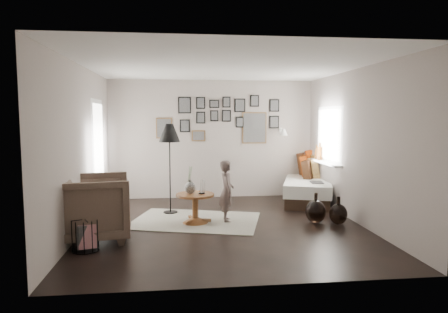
{
  "coord_description": "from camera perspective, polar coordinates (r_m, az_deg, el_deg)",
  "views": [
    {
      "loc": [
        -0.74,
        -6.42,
        1.79
      ],
      "look_at": [
        0.05,
        0.5,
        1.1
      ],
      "focal_mm": 32.0,
      "sensor_mm": 36.0,
      "label": 1
    }
  ],
  "objects": [
    {
      "name": "ground",
      "position": [
        6.71,
        0.06,
        -9.82
      ],
      "size": [
        4.8,
        4.8,
        0.0
      ],
      "primitive_type": "plane",
      "color": "black",
      "rests_on": "ground"
    },
    {
      "name": "rug",
      "position": [
        7.0,
        -4.09,
        -9.11
      ],
      "size": [
        2.45,
        2.01,
        0.01
      ],
      "primitive_type": "cube",
      "rotation": [
        0.0,
        0.0,
        -0.27
      ],
      "color": "white",
      "rests_on": "ground"
    },
    {
      "name": "armchair",
      "position": [
        6.15,
        -18.2,
        -6.93
      ],
      "size": [
        1.21,
        1.18,
        0.96
      ],
      "primitive_type": "imported",
      "rotation": [
        0.0,
        0.0,
        1.73
      ],
      "color": "brown",
      "rests_on": "ground"
    },
    {
      "name": "gallery_wall",
      "position": [
        8.86,
        0.14,
        5.34
      ],
      "size": [
        2.74,
        0.03,
        1.08
      ],
      "color": "brown",
      "rests_on": "wall_back"
    },
    {
      "name": "candles",
      "position": [
        6.73,
        -3.22,
        -4.34
      ],
      "size": [
        0.11,
        0.11,
        0.24
      ],
      "color": "black",
      "rests_on": "pedestal_table"
    },
    {
      "name": "wall_front",
      "position": [
        4.12,
        3.91,
        -1.16
      ],
      "size": [
        4.5,
        0.0,
        4.5
      ],
      "primitive_type": "plane",
      "rotation": [
        -1.57,
        0.0,
        0.0
      ],
      "color": "#9D928A",
      "rests_on": "ground"
    },
    {
      "name": "wall_right",
      "position": [
        7.1,
        18.41,
        1.41
      ],
      "size": [
        0.0,
        4.8,
        4.8
      ],
      "primitive_type": "plane",
      "rotation": [
        1.57,
        0.0,
        -1.57
      ],
      "color": "#9D928A",
      "rests_on": "ground"
    },
    {
      "name": "ceiling",
      "position": [
        6.52,
        0.07,
        12.8
      ],
      "size": [
        4.8,
        4.8,
        0.0
      ],
      "primitive_type": "plane",
      "rotation": [
        3.14,
        0.0,
        0.0
      ],
      "color": "white",
      "rests_on": "wall_back"
    },
    {
      "name": "demijohn_small",
      "position": [
        7.0,
        16.01,
        -7.89
      ],
      "size": [
        0.3,
        0.3,
        0.47
      ],
      "color": "black",
      "rests_on": "ground"
    },
    {
      "name": "armchair_cushion",
      "position": [
        6.19,
        -17.83,
        -6.83
      ],
      "size": [
        0.49,
        0.5,
        0.2
      ],
      "primitive_type": "cube",
      "rotation": [
        -0.21,
        0.0,
        0.13
      ],
      "color": "beige",
      "rests_on": "armchair"
    },
    {
      "name": "magazine_on_daybed",
      "position": [
        8.2,
        13.11,
        -3.61
      ],
      "size": [
        0.28,
        0.35,
        0.02
      ],
      "primitive_type": "cube",
      "rotation": [
        0.0,
        0.0,
        -0.15
      ],
      "color": "black",
      "rests_on": "daybed"
    },
    {
      "name": "wall_sconce",
      "position": [
        8.86,
        8.48,
        3.47
      ],
      "size": [
        0.18,
        0.36,
        0.16
      ],
      "color": "white",
      "rests_on": "wall_back"
    },
    {
      "name": "window_right",
      "position": [
        8.34,
        13.99,
        -0.42
      ],
      "size": [
        0.15,
        1.32,
        1.3
      ],
      "color": "white",
      "rests_on": "wall_right"
    },
    {
      "name": "door_left",
      "position": [
        7.8,
        -17.53,
        -0.05
      ],
      "size": [
        0.0,
        2.14,
        2.14
      ],
      "color": "white",
      "rests_on": "wall_left"
    },
    {
      "name": "wall_back",
      "position": [
        8.87,
        -1.72,
        2.48
      ],
      "size": [
        4.5,
        0.0,
        4.5
      ],
      "primitive_type": "plane",
      "rotation": [
        1.57,
        0.0,
        0.0
      ],
      "color": "#9D928A",
      "rests_on": "ground"
    },
    {
      "name": "pedestal_table",
      "position": [
        6.8,
        -4.13,
        -7.58
      ],
      "size": [
        0.64,
        0.64,
        0.51
      ],
      "rotation": [
        0.0,
        0.0,
        -0.43
      ],
      "color": "brown",
      "rests_on": "ground"
    },
    {
      "name": "wall_left",
      "position": [
        6.61,
        -19.69,
        1.08
      ],
      "size": [
        0.0,
        4.8,
        4.8
      ],
      "primitive_type": "plane",
      "rotation": [
        1.57,
        0.0,
        1.57
      ],
      "color": "#9D928A",
      "rests_on": "ground"
    },
    {
      "name": "vase",
      "position": [
        6.74,
        -4.84,
        -4.12
      ],
      "size": [
        0.18,
        0.18,
        0.46
      ],
      "color": "black",
      "rests_on": "pedestal_table"
    },
    {
      "name": "child",
      "position": [
        6.85,
        0.38,
        -4.95
      ],
      "size": [
        0.26,
        0.39,
        1.06
      ],
      "primitive_type": "imported",
      "rotation": [
        0.0,
        0.0,
        1.58
      ],
      "color": "#564744",
      "rests_on": "ground"
    },
    {
      "name": "floor_lamp",
      "position": [
        7.4,
        -7.79,
        2.88
      ],
      "size": [
        0.39,
        0.39,
        1.67
      ],
      "rotation": [
        0.0,
        0.0,
        0.11
      ],
      "color": "black",
      "rests_on": "ground"
    },
    {
      "name": "magazine_basket",
      "position": [
        5.76,
        -19.18,
        -10.56
      ],
      "size": [
        0.45,
        0.45,
        0.43
      ],
      "rotation": [
        0.0,
        0.0,
        0.43
      ],
      "color": "black",
      "rests_on": "ground"
    },
    {
      "name": "daybed",
      "position": [
        8.84,
        11.68,
        -3.93
      ],
      "size": [
        1.54,
        2.29,
        1.05
      ],
      "rotation": [
        0.0,
        0.0,
        -0.33
      ],
      "color": "black",
      "rests_on": "ground"
    },
    {
      "name": "demijohn_large",
      "position": [
        6.98,
        12.95,
        -7.66
      ],
      "size": [
        0.34,
        0.34,
        0.52
      ],
      "color": "black",
      "rests_on": "ground"
    }
  ]
}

